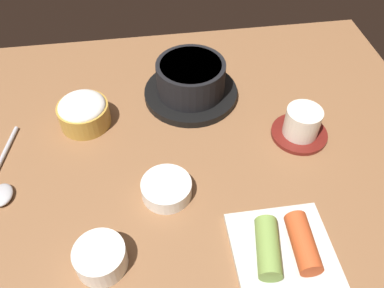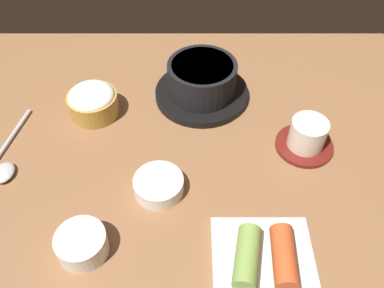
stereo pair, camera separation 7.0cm
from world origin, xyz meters
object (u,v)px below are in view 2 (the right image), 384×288
banchan_cup_center (159,185)px  kimchi_plate (265,260)px  side_bowl_near (82,243)px  spoon (7,161)px  rice_bowl (94,101)px  tea_cup_with_saucer (307,135)px  stone_pot (203,82)px

banchan_cup_center → kimchi_plate: size_ratio=0.56×
banchan_cup_center → side_bowl_near: (-10.62, -11.08, 0.55)cm
banchan_cup_center → spoon: 28.26cm
rice_bowl → spoon: (-13.74, -13.19, -2.50)cm
tea_cup_with_saucer → side_bowl_near: (-36.93, -21.36, -0.70)cm
stone_pot → banchan_cup_center: size_ratio=2.30×
banchan_cup_center → spoon: banchan_cup_center is taller
stone_pot → tea_cup_with_saucer: bearing=-36.4°
rice_bowl → banchan_cup_center: bearing=-53.9°
kimchi_plate → rice_bowl: bearing=132.6°
rice_bowl → tea_cup_with_saucer: size_ratio=0.92×
banchan_cup_center → kimchi_plate: kimchi_plate is taller
stone_pot → rice_bowl: (-21.46, -5.04, -0.63)cm
rice_bowl → banchan_cup_center: rice_bowl is taller
banchan_cup_center → kimchi_plate: bearing=-40.0°
tea_cup_with_saucer → spoon: bearing=-175.3°
rice_bowl → tea_cup_with_saucer: bearing=-12.3°
banchan_cup_center → kimchi_plate: 20.86cm
kimchi_plate → side_bowl_near: bearing=175.0°
tea_cup_with_saucer → kimchi_plate: 25.88cm
banchan_cup_center → side_bowl_near: bearing=-133.8°
stone_pot → spoon: stone_pot is taller
side_bowl_near → spoon: size_ratio=0.41×
rice_bowl → tea_cup_with_saucer: (40.20, -8.78, -0.33)cm
tea_cup_with_saucer → banchan_cup_center: tea_cup_with_saucer is taller
stone_pot → spoon: (-35.20, -18.23, -3.13)cm
stone_pot → kimchi_plate: stone_pot is taller
stone_pot → kimchi_plate: bearing=-77.4°
stone_pot → banchan_cup_center: bearing=-107.4°
kimchi_plate → side_bowl_near: 26.70cm
rice_bowl → kimchi_plate: rice_bowl is taller
banchan_cup_center → stone_pot: bearing=72.6°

